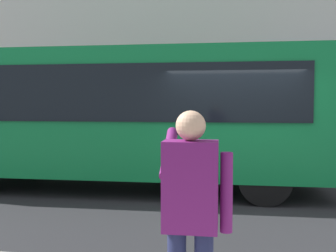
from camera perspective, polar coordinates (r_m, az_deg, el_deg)
ground_plane at (r=7.97m, az=9.39°, el=-10.53°), size 60.00×60.00×0.00m
red_bus at (r=8.82m, az=-6.72°, el=1.87°), size 9.05×2.54×3.08m
pedestrian_photographer at (r=2.96m, az=3.34°, el=-11.61°), size 0.53×0.52×1.70m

